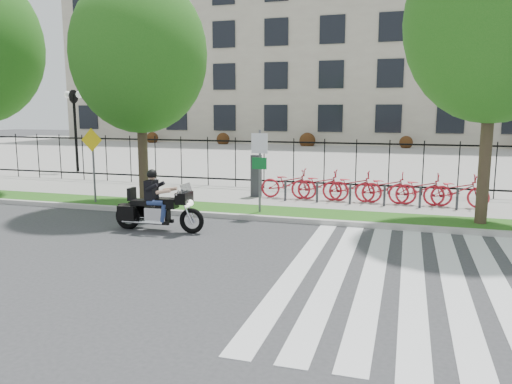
# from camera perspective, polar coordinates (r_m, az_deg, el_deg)

# --- Properties ---
(ground) EXTENTS (120.00, 120.00, 0.00)m
(ground) POSITION_cam_1_polar(r_m,az_deg,el_deg) (11.10, -6.36, -7.64)
(ground) COLOR #323335
(ground) RESTS_ON ground
(curb) EXTENTS (60.00, 0.20, 0.15)m
(curb) POSITION_cam_1_polar(r_m,az_deg,el_deg) (14.81, -0.09, -2.96)
(curb) COLOR #ADA9A2
(curb) RESTS_ON ground
(grass_verge) EXTENTS (60.00, 1.50, 0.15)m
(grass_verge) POSITION_cam_1_polar(r_m,az_deg,el_deg) (15.61, 0.83, -2.32)
(grass_verge) COLOR #1B5214
(grass_verge) RESTS_ON ground
(sidewalk) EXTENTS (60.00, 3.50, 0.15)m
(sidewalk) POSITION_cam_1_polar(r_m,az_deg,el_deg) (17.98, 3.05, -0.77)
(sidewalk) COLOR #9A9890
(sidewalk) RESTS_ON ground
(plaza) EXTENTS (80.00, 34.00, 0.10)m
(plaza) POSITION_cam_1_polar(r_m,az_deg,el_deg) (35.14, 9.99, 4.02)
(plaza) COLOR #9A9890
(plaza) RESTS_ON ground
(crosswalk_stripes) EXTENTS (5.70, 8.00, 0.01)m
(crosswalk_stripes) POSITION_cam_1_polar(r_m,az_deg,el_deg) (10.27, 19.59, -9.52)
(crosswalk_stripes) COLOR silver
(crosswalk_stripes) RESTS_ON ground
(iron_fence) EXTENTS (30.00, 0.06, 2.00)m
(iron_fence) POSITION_cam_1_polar(r_m,az_deg,el_deg) (19.52, 4.32, 3.20)
(iron_fence) COLOR black
(iron_fence) RESTS_ON sidewalk
(office_building) EXTENTS (60.00, 21.90, 20.15)m
(office_building) POSITION_cam_1_polar(r_m,az_deg,el_deg) (55.23, 12.95, 16.13)
(office_building) COLOR #A49784
(office_building) RESTS_ON ground
(lamp_post_left) EXTENTS (1.06, 0.70, 4.25)m
(lamp_post_left) POSITION_cam_1_polar(r_m,az_deg,el_deg) (27.13, -20.05, 8.74)
(lamp_post_left) COLOR black
(lamp_post_left) RESTS_ON ground
(street_tree_1) EXTENTS (4.39, 4.39, 7.37)m
(street_tree_1) POSITION_cam_1_polar(r_m,az_deg,el_deg) (17.01, -13.20, 15.05)
(street_tree_1) COLOR #3E3022
(street_tree_1) RESTS_ON grass_verge
(street_tree_2) EXTENTS (4.64, 4.64, 8.05)m
(street_tree_2) POSITION_cam_1_polar(r_m,az_deg,el_deg) (15.00, 25.68, 17.24)
(street_tree_2) COLOR #3E3022
(street_tree_2) RESTS_ON grass_verge
(bike_share_station) EXTENTS (7.88, 0.89, 1.50)m
(bike_share_station) POSITION_cam_1_polar(r_m,az_deg,el_deg) (17.17, 12.54, 0.58)
(bike_share_station) COLOR #2D2D33
(bike_share_station) RESTS_ON sidewalk
(sign_pole_regulatory) EXTENTS (0.50, 0.09, 2.50)m
(sign_pole_regulatory) POSITION_cam_1_polar(r_m,az_deg,el_deg) (15.01, 0.41, 3.64)
(sign_pole_regulatory) COLOR #59595B
(sign_pole_regulatory) RESTS_ON grass_verge
(sign_pole_warning) EXTENTS (0.78, 0.09, 2.49)m
(sign_pole_warning) POSITION_cam_1_polar(r_m,az_deg,el_deg) (17.57, -18.15, 4.02)
(sign_pole_warning) COLOR #59595B
(sign_pole_warning) RESTS_ON grass_verge
(motorcycle_rider) EXTENTS (2.61, 0.77, 2.02)m
(motorcycle_rider) POSITION_cam_1_polar(r_m,az_deg,el_deg) (13.65, -11.15, -1.64)
(motorcycle_rider) COLOR black
(motorcycle_rider) RESTS_ON ground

